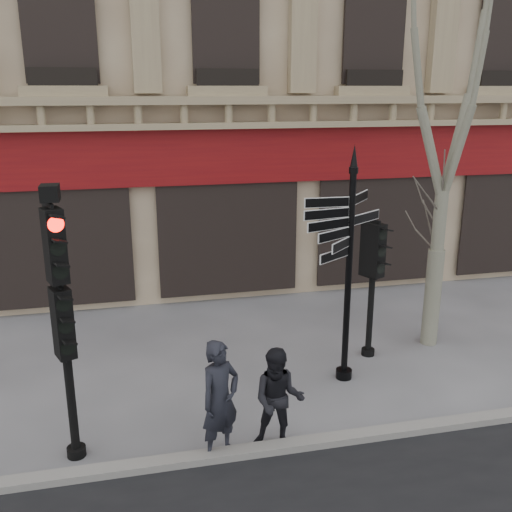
# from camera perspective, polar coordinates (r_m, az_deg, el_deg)

# --- Properties ---
(ground) EXTENTS (80.00, 80.00, 0.00)m
(ground) POSITION_cam_1_polar(r_m,az_deg,el_deg) (10.06, 2.41, -14.09)
(ground) COLOR #59595E
(ground) RESTS_ON ground
(kerb) EXTENTS (80.00, 0.25, 0.12)m
(kerb) POSITION_cam_1_polar(r_m,az_deg,el_deg) (8.90, 4.88, -18.20)
(kerb) COLOR gray
(kerb) RESTS_ON ground
(fingerpost) EXTENTS (2.33, 2.33, 4.24)m
(fingerpost) POSITION_cam_1_polar(r_m,az_deg,el_deg) (9.81, 9.47, 2.87)
(fingerpost) COLOR black
(fingerpost) RESTS_ON ground
(traffic_signal_main) EXTENTS (0.52, 0.45, 3.95)m
(traffic_signal_main) POSITION_cam_1_polar(r_m,az_deg,el_deg) (7.99, -18.99, -3.60)
(traffic_signal_main) COLOR black
(traffic_signal_main) RESTS_ON ground
(traffic_signal_secondary) EXTENTS (0.55, 0.48, 2.70)m
(traffic_signal_secondary) POSITION_cam_1_polar(r_m,az_deg,el_deg) (11.07, 11.64, -0.87)
(traffic_signal_secondary) COLOR black
(traffic_signal_secondary) RESTS_ON ground
(plane_tree) EXTENTS (2.94, 2.94, 7.82)m
(plane_tree) POSITION_cam_1_polar(r_m,az_deg,el_deg) (11.49, 19.18, 17.47)
(plane_tree) COLOR gray
(plane_tree) RESTS_ON ground
(pedestrian_a) EXTENTS (0.78, 0.70, 1.78)m
(pedestrian_a) POSITION_cam_1_polar(r_m,az_deg,el_deg) (8.29, -3.60, -14.18)
(pedestrian_a) COLOR black
(pedestrian_a) RESTS_ON ground
(pedestrian_b) EXTENTS (0.91, 0.80, 1.57)m
(pedestrian_b) POSITION_cam_1_polar(r_m,az_deg,el_deg) (8.49, 2.26, -14.16)
(pedestrian_b) COLOR black
(pedestrian_b) RESTS_ON ground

